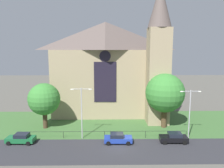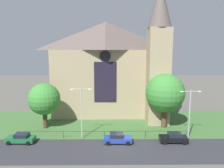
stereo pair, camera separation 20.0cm
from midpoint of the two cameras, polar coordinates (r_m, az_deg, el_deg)
name	(u,v)px [view 2 (the right image)]	position (r m, az deg, el deg)	size (l,w,h in m)	color
ground	(116,123)	(43.79, 1.25, -9.90)	(160.00, 160.00, 0.00)	#56544C
road_asphalt	(119,150)	(32.67, 1.95, -16.70)	(120.00, 8.00, 0.01)	#2D2D33
grass_verge	(117,126)	(41.90, 1.34, -10.78)	(120.00, 20.00, 0.01)	#3D6633
church_building	(109,67)	(48.92, -0.61, 4.40)	(23.20, 16.20, 26.00)	tan
iron_railing	(104,132)	(36.40, -1.82, -12.29)	(26.47, 0.07, 1.13)	black
tree_right_near	(165,93)	(40.90, 13.60, -2.31)	(7.01, 7.01, 9.89)	#4C3823
tree_left_near	(44,99)	(41.37, -16.90, -3.76)	(5.69, 5.69, 8.21)	#423021
streetlamp_near	(81,107)	(35.24, -7.72, -5.76)	(3.37, 0.26, 8.24)	#B2B2B7
streetlamp_far	(190,108)	(37.29, 19.54, -5.75)	(3.37, 0.26, 7.83)	#B2B2B7
parked_car_green	(21,138)	(37.36, -22.22, -12.76)	(4.26, 2.14, 1.51)	#196033
parked_car_blue	(118,138)	(34.67, 1.62, -13.79)	(4.23, 2.07, 1.51)	#1E3899
parked_car_black	(174,138)	(36.16, 15.71, -13.15)	(4.26, 2.15, 1.51)	black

